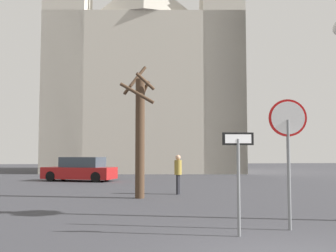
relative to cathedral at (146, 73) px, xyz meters
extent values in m
cube|color=#BCB5A5|center=(0.12, 1.01, -2.50)|extent=(18.93, 13.49, 14.17)
cube|color=#BCB5A5|center=(-7.29, -1.99, -1.29)|extent=(4.11, 4.11, 16.60)
cube|color=#BCB5A5|center=(6.60, -3.68, -1.29)|extent=(4.11, 4.11, 16.60)
cylinder|color=slate|center=(1.28, -28.98, -8.31)|extent=(0.08, 0.08, 2.56)
cylinder|color=red|center=(1.28, -28.98, -6.98)|extent=(0.87, 0.23, 0.88)
cylinder|color=white|center=(1.28, -29.00, -6.98)|extent=(0.76, 0.17, 0.78)
cylinder|color=slate|center=(-0.10, -29.50, -8.54)|extent=(0.07, 0.07, 2.09)
cube|color=black|center=(-0.10, -29.50, -7.50)|extent=(0.69, 0.07, 0.28)
cube|color=white|center=(-0.10, -29.51, -7.50)|extent=(0.58, 0.04, 0.19)
cylinder|color=#473323|center=(-1.82, -22.11, -7.21)|extent=(0.37, 0.37, 4.76)
cylinder|color=#473323|center=(-2.01, -21.68, -4.80)|extent=(1.02, 0.55, 1.29)
cylinder|color=#473323|center=(-1.98, -22.74, -5.50)|extent=(1.35, 0.47, 0.87)
cylinder|color=#473323|center=(-1.66, -21.94, -5.31)|extent=(0.52, 0.49, 0.88)
cylinder|color=#473323|center=(-1.64, -22.46, -4.98)|extent=(0.82, 0.51, 0.65)
cube|color=maroon|center=(-5.13, -12.08, -9.07)|extent=(4.89, 3.37, 0.73)
cube|color=#333D47|center=(-4.92, -12.16, -8.38)|extent=(2.97, 2.44, 0.64)
cylinder|color=black|center=(-6.86, -12.21, -9.27)|extent=(0.68, 0.45, 0.64)
cylinder|color=black|center=(-6.26, -10.75, -9.27)|extent=(0.68, 0.45, 0.64)
cylinder|color=black|center=(-3.99, -13.40, -9.27)|extent=(0.68, 0.45, 0.64)
cylinder|color=black|center=(-3.39, -11.94, -9.27)|extent=(0.68, 0.45, 0.64)
cylinder|color=black|center=(-0.05, -20.77, -9.17)|extent=(0.12, 0.12, 0.84)
cylinder|color=black|center=(-0.12, -20.91, -9.17)|extent=(0.12, 0.12, 0.84)
cylinder|color=olive|center=(-0.09, -20.84, -8.43)|extent=(0.32, 0.32, 0.63)
sphere|color=tan|center=(-0.09, -20.84, -8.00)|extent=(0.23, 0.23, 0.23)
camera|label=1|loc=(-2.70, -37.73, -7.81)|focal=41.83mm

